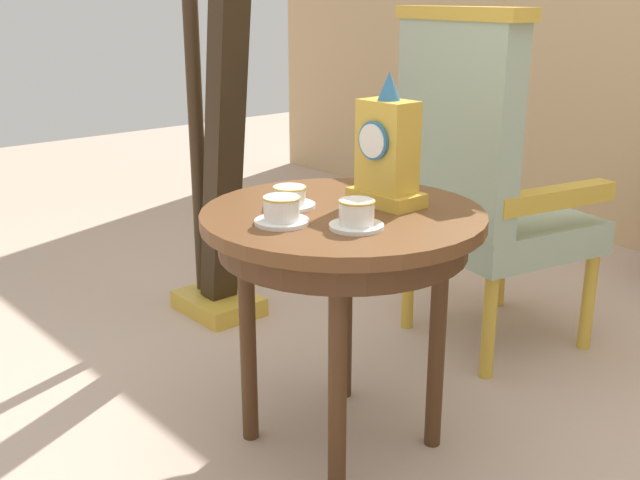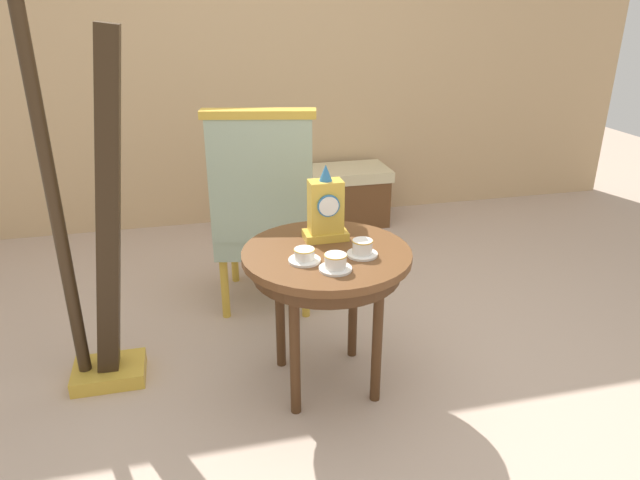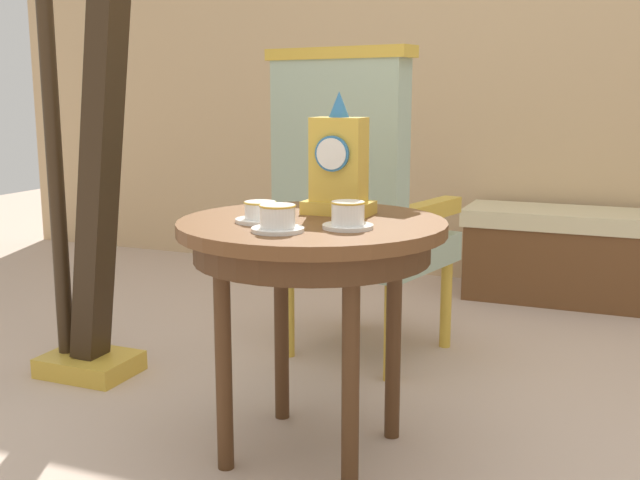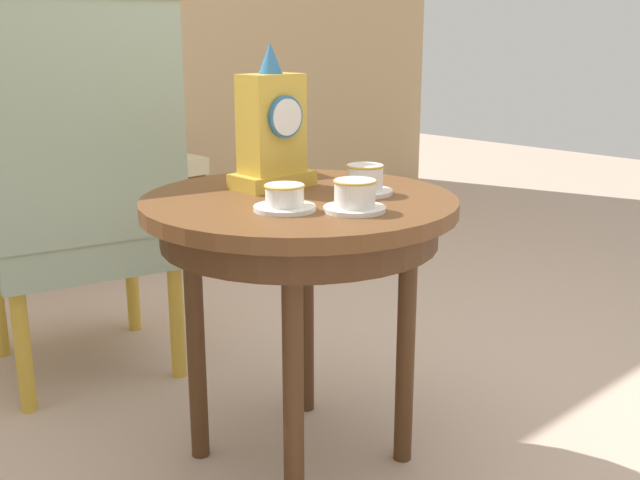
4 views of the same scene
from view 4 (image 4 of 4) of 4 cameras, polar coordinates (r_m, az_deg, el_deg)
ground_plane at (r=2.00m, az=0.60°, el=-15.27°), size 10.00×10.00×0.00m
side_table at (r=1.73m, az=-1.55°, el=0.74°), size 0.72×0.72×0.66m
teacup_left at (r=1.58m, az=-2.67°, el=3.11°), size 0.13×0.13×0.06m
teacup_right at (r=1.57m, az=2.63°, el=3.27°), size 0.13×0.13×0.07m
teacup_center at (r=1.74m, az=3.39°, el=4.48°), size 0.13×0.13×0.07m
mantel_clock at (r=1.80m, az=-3.62°, el=8.18°), size 0.19×0.11×0.34m
armchair at (r=2.27m, az=-17.44°, el=3.86°), size 0.64×0.63×1.14m
window_bench at (r=3.66m, az=-16.05°, el=2.17°), size 0.94×0.40×0.44m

